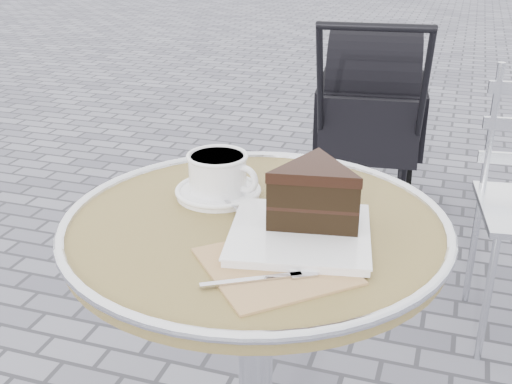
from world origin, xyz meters
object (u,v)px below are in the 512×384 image
(cafe_table, at_px, (256,297))
(baby_stroller, at_px, (369,125))
(cake_plate_set, at_px, (310,204))
(cappuccino_set, at_px, (219,178))

(cafe_table, height_order, baby_stroller, baby_stroller)
(cake_plate_set, bearing_deg, cafe_table, 158.91)
(cake_plate_set, distance_m, baby_stroller, 1.68)
(cappuccino_set, xyz_separation_m, baby_stroller, (0.09, 1.53, -0.35))
(cappuccino_set, xyz_separation_m, cake_plate_set, (0.21, -0.11, 0.02))
(cake_plate_set, bearing_deg, cappuccino_set, 142.48)
(cappuccino_set, relative_size, cake_plate_set, 0.43)
(cafe_table, bearing_deg, baby_stroller, 90.73)
(cake_plate_set, bearing_deg, baby_stroller, 83.97)
(cappuccino_set, height_order, baby_stroller, baby_stroller)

